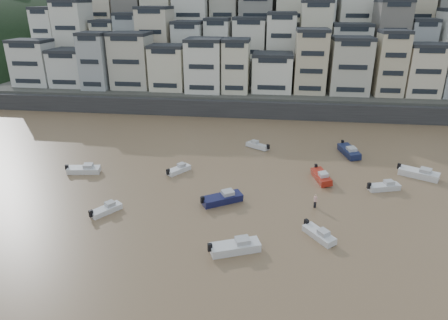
# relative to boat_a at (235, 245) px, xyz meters

# --- Properties ---
(harbor_wall) EXTENTS (140.00, 3.00, 3.50)m
(harbor_wall) POSITION_rel_boat_a_xyz_m (0.88, 49.40, 1.00)
(harbor_wall) COLOR #38383A
(harbor_wall) RESTS_ON ground
(hillside) EXTENTS (141.04, 66.00, 50.00)m
(hillside) POSITION_rel_boat_a_xyz_m (5.61, 89.24, 12.26)
(hillside) COLOR #4C4C47
(hillside) RESTS_ON ground
(headland) EXTENTS (216.00, 135.00, 53.33)m
(headland) POSITION_rel_boat_a_xyz_m (-104.12, 119.40, -0.73)
(headland) COLOR black
(headland) RESTS_ON ground
(boat_a) EXTENTS (5.77, 3.73, 1.50)m
(boat_a) POSITION_rel_boat_a_xyz_m (0.00, 0.00, 0.00)
(boat_a) COLOR silver
(boat_a) RESTS_ON ground
(boat_b) EXTENTS (3.80, 4.41, 1.21)m
(boat_b) POSITION_rel_boat_a_xyz_m (8.56, 3.58, -0.15)
(boat_b) COLOR silver
(boat_b) RESTS_ON ground
(boat_c) EXTENTS (5.72, 4.56, 1.53)m
(boat_c) POSITION_rel_boat_a_xyz_m (-2.68, 10.08, 0.02)
(boat_c) COLOR #151844
(boat_c) RESTS_ON ground
(boat_d) EXTENTS (4.86, 2.83, 1.26)m
(boat_d) POSITION_rel_boat_a_xyz_m (18.14, 16.47, -0.12)
(boat_d) COLOR silver
(boat_d) RESTS_ON ground
(boat_e) EXTENTS (2.92, 5.64, 1.47)m
(boat_e) POSITION_rel_boat_a_xyz_m (10.15, 18.43, -0.02)
(boat_e) COLOR maroon
(boat_e) RESTS_ON ground
(boat_f) EXTENTS (3.56, 4.28, 1.16)m
(boat_f) POSITION_rel_boat_a_xyz_m (-10.24, 18.60, -0.17)
(boat_f) COLOR white
(boat_f) RESTS_ON ground
(boat_g) EXTENTS (5.99, 4.43, 1.58)m
(boat_g) POSITION_rel_boat_a_xyz_m (23.99, 21.28, 0.04)
(boat_g) COLOR silver
(boat_g) RESTS_ON ground
(boat_h) EXTENTS (4.57, 3.65, 1.22)m
(boat_h) POSITION_rel_boat_a_xyz_m (0.68, 30.17, -0.14)
(boat_h) COLOR silver
(boat_h) RESTS_ON ground
(boat_i) EXTENTS (3.43, 6.51, 1.69)m
(boat_i) POSITION_rel_boat_a_xyz_m (15.55, 29.01, 0.10)
(boat_i) COLOR #161E44
(boat_i) RESTS_ON ground
(boat_j) EXTENTS (3.48, 4.18, 1.13)m
(boat_j) POSITION_rel_boat_a_xyz_m (-15.97, 5.82, -0.18)
(boat_j) COLOR white
(boat_j) RESTS_ON ground
(boat_k) EXTENTS (5.27, 2.38, 1.39)m
(boat_k) POSITION_rel_boat_a_xyz_m (-23.83, 16.49, -0.06)
(boat_k) COLOR silver
(boat_k) RESTS_ON ground
(person_pink) EXTENTS (0.44, 0.44, 1.74)m
(person_pink) POSITION_rel_boat_a_xyz_m (8.67, 10.38, 0.12)
(person_pink) COLOR #E7A9A3
(person_pink) RESTS_ON ground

